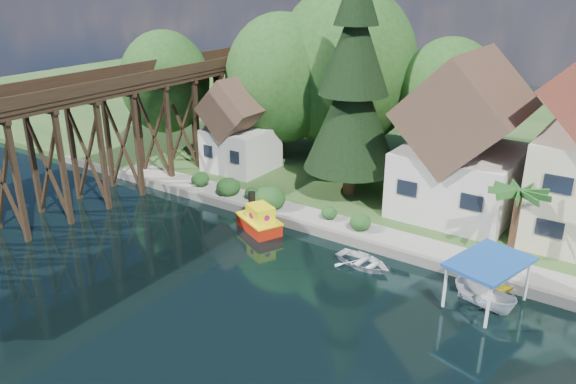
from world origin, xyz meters
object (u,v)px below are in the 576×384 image
Objects in this scene: shed at (240,130)px; boat_canopy at (486,288)px; boat_white_a at (364,260)px; tugboat at (259,220)px; house_left at (463,147)px; trestle_bridge at (107,128)px; conifer at (353,86)px; palm_tree at (519,195)px; boat_yellow at (491,285)px.

boat_canopy is (23.08, -8.89, -2.65)m from shed.
tugboat is at bearing 95.85° from boat_white_a.
house_left is 3.15× the size of boat_white_a.
shed reaches higher than tugboat.
shed is at bearing 158.92° from boat_canopy.
boat_white_a is at bearing 176.65° from boat_canopy.
trestle_bridge is 12.61× the size of boat_white_a.
house_left is at bearing 43.86° from tugboat.
tugboat is (-2.27, -8.18, -7.90)m from conifer.
conifer reaches higher than house_left.
conifer reaches higher than tugboat.
boat_white_a is at bearing -146.24° from palm_tree.
palm_tree is at bearing 91.02° from boat_canopy.
boat_yellow is (23.00, -7.50, -3.21)m from shed.
house_left reaches higher than tugboat.
boat_yellow is (-0.08, 1.39, -0.56)m from boat_canopy.
palm_tree is at bearing -9.34° from shed.
tugboat is 7.96m from boat_white_a.
tugboat is 1.10× the size of boat_white_a.
conifer reaches higher than boat_yellow.
house_left reaches higher than trestle_bridge.
boat_canopy is (5.08, -10.39, -3.97)m from house_left.
palm_tree reaches higher than boat_white_a.
boat_yellow is at bearing -18.06° from shed.
conifer reaches higher than boat_white_a.
conifer is at bearing 74.50° from tugboat.
tugboat is 1.65× the size of boat_yellow.
shed is at bearing -175.23° from house_left.
shed is at bearing 170.66° from palm_tree.
tugboat reaches higher than boat_yellow.
trestle_bridge is at bearing -168.79° from palm_tree.
conifer is at bearing 0.48° from shed.
house_left reaches higher than palm_tree.
trestle_bridge is 11.47× the size of tugboat.
tugboat is at bearing 64.79° from boat_yellow.
boat_white_a is (15.96, -8.48, -3.46)m from shed.
boat_canopy is at bearing 0.88° from trestle_bridge.
boat_yellow is (28.00, 1.83, -4.73)m from trestle_bridge.
palm_tree is 6.12m from boat_canopy.
boat_canopy reaches higher than boat_white_a.
shed is 2.04× the size of tugboat.
palm_tree is (22.99, -3.78, 0.71)m from shed.
boat_white_a is at bearing -2.79° from tugboat.
palm_tree is at bearing -47.60° from boat_white_a.
boat_white_a is at bearing -27.97° from shed.
conifer is at bearing 31.70° from boat_yellow.
tugboat is at bearing -45.25° from shed.
shed is 24.87m from boat_canopy.
shed reaches higher than boat_white_a.
house_left is at bearing 10.39° from conifer.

